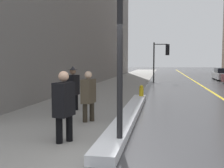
# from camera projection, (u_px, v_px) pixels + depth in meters

# --- Properties ---
(ground_plane) EXTENTS (160.00, 160.00, 0.00)m
(ground_plane) POSITION_uv_depth(u_px,v_px,m) (94.00, 161.00, 4.96)
(ground_plane) COLOR #38383A
(sidewalk_slab) EXTENTS (4.00, 80.00, 0.01)m
(sidewalk_slab) POSITION_uv_depth(u_px,v_px,m) (117.00, 86.00, 20.03)
(sidewalk_slab) COLOR gray
(sidewalk_slab) RESTS_ON ground
(road_centre_stripe) EXTENTS (0.16, 80.00, 0.00)m
(road_centre_stripe) POSITION_uv_depth(u_px,v_px,m) (204.00, 87.00, 18.98)
(road_centre_stripe) COLOR gold
(road_centre_stripe) RESTS_ON ground
(snow_bank_curb) EXTENTS (0.53, 8.69, 0.20)m
(snow_bank_curb) POSITION_uv_depth(u_px,v_px,m) (130.00, 114.00, 8.90)
(snow_bank_curb) COLOR white
(snow_bank_curb) RESTS_ON ground
(lamp_post) EXTENTS (0.28, 0.28, 4.77)m
(lamp_post) POSITION_uv_depth(u_px,v_px,m) (120.00, 5.00, 5.52)
(lamp_post) COLOR black
(lamp_post) RESTS_ON ground
(traffic_light_near) EXTENTS (1.31, 0.36, 3.31)m
(traffic_light_near) POSITION_uv_depth(u_px,v_px,m) (163.00, 54.00, 23.06)
(traffic_light_near) COLOR black
(traffic_light_near) RESTS_ON ground
(pedestrian_nearside) EXTENTS (0.38, 0.55, 1.56)m
(pedestrian_nearside) POSITION_uv_depth(u_px,v_px,m) (64.00, 103.00, 6.04)
(pedestrian_nearside) COLOR black
(pedestrian_nearside) RESTS_ON ground
(pedestrian_with_shoulder_bag) EXTENTS (0.36, 0.71, 1.49)m
(pedestrian_with_shoulder_bag) POSITION_uv_depth(u_px,v_px,m) (89.00, 94.00, 8.14)
(pedestrian_with_shoulder_bag) COLOR #2A241B
(pedestrian_with_shoulder_bag) RESTS_ON ground
(pedestrian_in_glasses) EXTENTS (0.37, 0.53, 1.60)m
(pedestrian_in_glasses) POSITION_uv_depth(u_px,v_px,m) (73.00, 86.00, 9.98)
(pedestrian_in_glasses) COLOR black
(pedestrian_in_glasses) RESTS_ON ground
(parked_car_silver) EXTENTS (1.82, 4.34, 1.14)m
(parked_car_silver) POSITION_uv_depth(u_px,v_px,m) (224.00, 74.00, 26.27)
(parked_car_silver) COLOR #B2B2B7
(parked_car_silver) RESTS_ON ground
(fire_hydrant) EXTENTS (0.20, 0.20, 0.70)m
(fire_hydrant) POSITION_uv_depth(u_px,v_px,m) (141.00, 93.00, 12.65)
(fire_hydrant) COLOR gold
(fire_hydrant) RESTS_ON ground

